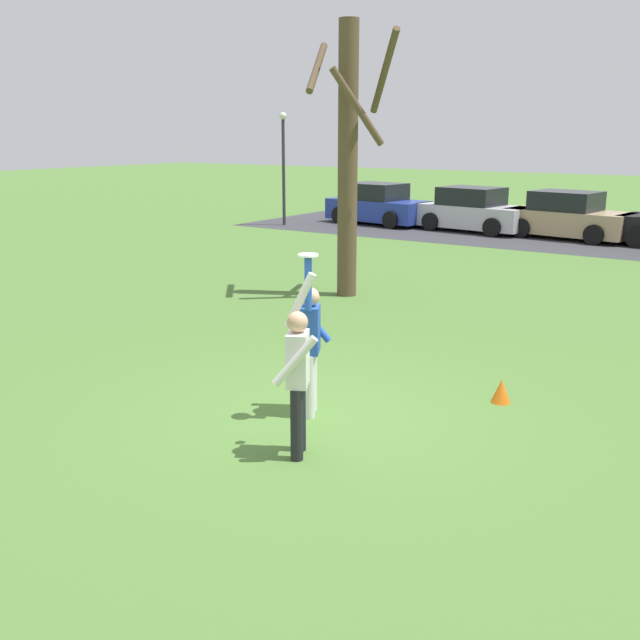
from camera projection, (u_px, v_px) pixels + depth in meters
ground_plane at (319, 416)px, 9.31m from camera, size 120.00×120.00×0.00m
person_catcher at (310, 340)px, 9.15m from camera, size 0.51×0.59×2.08m
person_defender at (298, 371)px, 7.96m from camera, size 0.60×0.66×2.04m
frisbee_disc at (308, 255)px, 8.66m from camera, size 0.24×0.24×0.02m
parked_car_blue at (378, 205)px, 28.85m from camera, size 4.32×2.50×1.59m
parked_car_silver at (473, 211)px, 26.68m from camera, size 4.32×2.50×1.59m
parked_car_tan at (568, 217)px, 24.85m from camera, size 4.32×2.50×1.59m
parking_strip at (565, 239)px, 24.74m from camera, size 23.92×6.40×0.01m
bare_tree_tall at (349, 154)px, 15.52m from camera, size 2.13×2.12×5.76m
lamppost_by_lot at (283, 158)px, 28.00m from camera, size 0.28×0.28×4.26m
field_cone_orange at (501, 391)px, 9.75m from camera, size 0.26×0.26×0.32m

